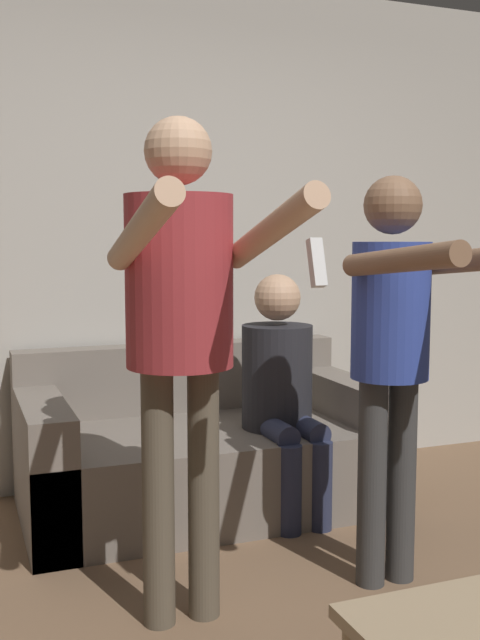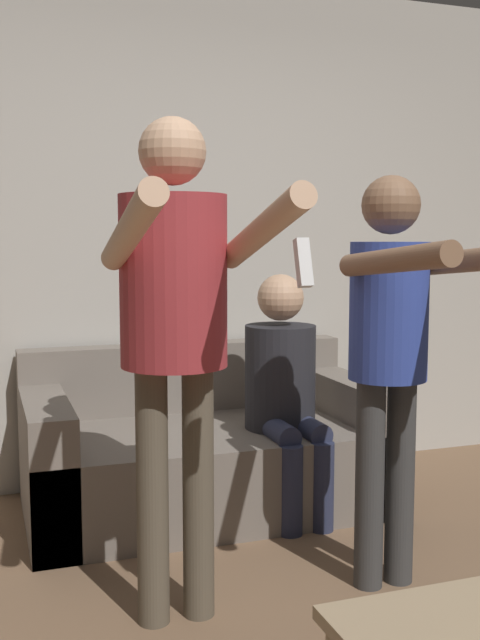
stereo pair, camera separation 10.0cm
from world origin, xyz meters
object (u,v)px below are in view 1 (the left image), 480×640
Objects in this scene: couch at (201,453)px; person_standing_left at (181,307)px; person_standing_right at (395,335)px; person_seated at (281,383)px.

person_standing_left is (-0.41, -1.07, 0.83)m from couch.
couch is at bearing 69.09° from person_standing_left.
person_standing_left reaches higher than person_standing_right.
person_standing_right is at bearing -84.99° from person_seated.
person_standing_left is at bearing -110.91° from couch.
couch is at bearing 146.42° from person_seated.
person_standing_right is (0.41, -1.08, 0.70)m from couch.
person_standing_left is 1.22m from person_seated.
person_standing_right is (0.82, -0.01, -0.13)m from person_standing_left.
person_seated is (-0.08, 0.86, -0.33)m from person_standing_right.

